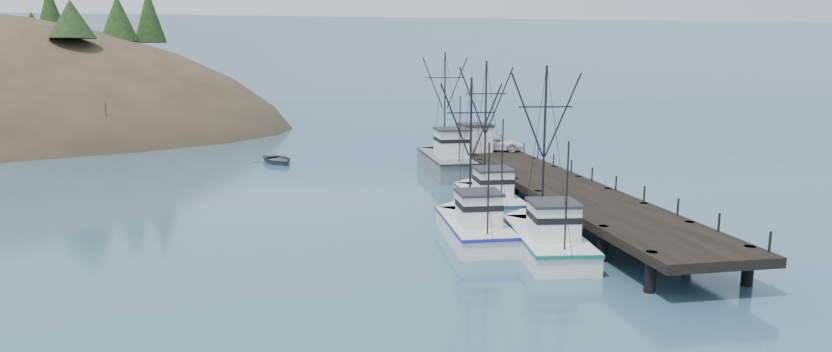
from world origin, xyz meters
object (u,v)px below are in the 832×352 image
(trawler_mid, at_px, (473,226))
(trawler_far, at_px, (487,197))
(pier_shed, at_px, (476,137))
(pickup_truck, at_px, (497,143))
(pier, at_px, (547,181))
(trawler_near, at_px, (545,238))
(work_vessel, at_px, (447,160))
(motorboat, at_px, (277,163))

(trawler_mid, distance_m, trawler_far, 8.82)
(trawler_far, height_order, pier_shed, trawler_far)
(trawler_mid, bearing_deg, pickup_truck, 69.67)
(pier, bearing_deg, trawler_near, -111.57)
(trawler_near, xyz_separation_m, pier_shed, (3.53, 28.32, 2.60))
(pickup_truck, bearing_deg, work_vessel, 114.38)
(trawler_mid, bearing_deg, motorboat, 111.18)
(pickup_truck, bearing_deg, pier, -163.09)
(trawler_near, height_order, trawler_mid, trawler_near)
(trawler_near, bearing_deg, pickup_truck, 78.42)
(trawler_near, relative_size, trawler_far, 0.98)
(work_vessel, xyz_separation_m, pickup_truck, (5.25, 0.43, 1.52))
(trawler_mid, xyz_separation_m, pickup_truck, (9.21, 24.85, 1.93))
(pier_shed, height_order, pickup_truck, pier_shed)
(pier, relative_size, trawler_mid, 4.27)
(trawler_near, xyz_separation_m, work_vessel, (0.55, 27.88, 0.41))
(pier, relative_size, pickup_truck, 8.15)
(trawler_mid, xyz_separation_m, work_vessel, (3.96, 24.42, 0.41))
(work_vessel, distance_m, pier_shed, 3.73)
(trawler_far, height_order, pickup_truck, trawler_far)
(trawler_far, bearing_deg, work_vessel, 87.81)
(pier, relative_size, trawler_near, 3.99)
(work_vessel, bearing_deg, trawler_mid, -99.21)
(trawler_near, bearing_deg, work_vessel, 88.87)
(pier_shed, bearing_deg, pier, -84.50)
(work_vessel, distance_m, motorboat, 19.27)
(trawler_mid, relative_size, pier_shed, 3.22)
(pier, xyz_separation_m, trawler_far, (-5.11, -1.11, -0.87))
(trawler_mid, relative_size, trawler_far, 0.91)
(trawler_near, xyz_separation_m, trawler_far, (-0.07, 11.62, 0.00))
(pier_shed, bearing_deg, trawler_near, -97.11)
(trawler_mid, distance_m, pickup_truck, 26.57)
(trawler_near, relative_size, motorboat, 2.00)
(pier, xyz_separation_m, trawler_near, (-5.03, -12.73, -0.87))
(pickup_truck, bearing_deg, motorboat, 88.40)
(trawler_mid, bearing_deg, pier, 47.70)
(work_vessel, bearing_deg, pier_shed, 8.44)
(trawler_near, distance_m, pickup_truck, 28.96)
(work_vessel, bearing_deg, pier, -73.51)
(trawler_mid, height_order, motorboat, trawler_mid)
(pier, distance_m, pier_shed, 15.75)
(trawler_near, distance_m, trawler_far, 11.62)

